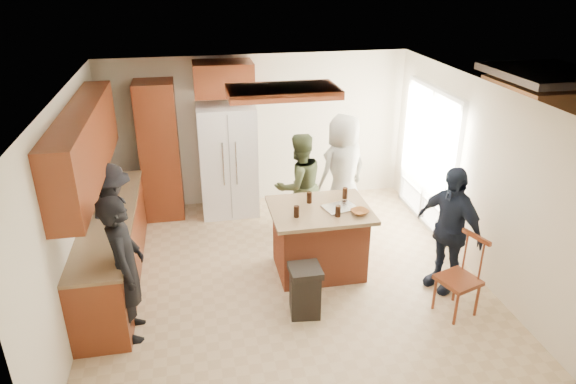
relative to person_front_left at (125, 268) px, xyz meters
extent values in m
plane|color=tan|center=(1.89, 0.77, -0.85)|extent=(5.00, 5.00, 0.00)
plane|color=white|center=(1.89, 0.77, 1.65)|extent=(5.00, 5.00, 0.00)
plane|color=beige|center=(1.89, 3.27, 0.40)|extent=(5.00, 0.00, 5.00)
plane|color=beige|center=(1.89, -1.73, 0.40)|extent=(5.00, 0.00, 5.00)
plane|color=beige|center=(-0.61, 0.77, 0.40)|extent=(0.00, 5.00, 5.00)
plane|color=beige|center=(4.39, 0.77, 0.40)|extent=(0.00, 5.00, 5.00)
cube|color=white|center=(4.37, 1.97, 0.20)|extent=(0.02, 1.60, 2.10)
cube|color=white|center=(4.35, 1.97, 0.20)|extent=(0.08, 1.72, 2.10)
cube|color=maroon|center=(1.89, 0.97, 1.59)|extent=(1.30, 0.70, 0.10)
cube|color=white|center=(1.89, 0.97, 1.53)|extent=(1.10, 0.50, 0.02)
cube|color=olive|center=(5.89, 1.97, -0.90)|extent=(3.00, 3.00, 0.10)
cube|color=#593319|center=(6.59, 2.57, 0.15)|extent=(1.40, 1.60, 2.00)
imported|color=black|center=(0.00, 0.00, 0.00)|extent=(0.50, 0.65, 1.70)
imported|color=#343D23|center=(2.30, 1.88, -0.05)|extent=(0.89, 0.70, 1.61)
imported|color=gray|center=(3.05, 2.16, 0.03)|extent=(1.01, 0.85, 1.76)
imported|color=black|center=(3.82, 0.20, -0.03)|extent=(0.83, 1.08, 1.64)
imported|color=black|center=(-0.28, 1.35, -0.09)|extent=(0.63, 1.05, 1.53)
cube|color=maroon|center=(-0.31, 1.17, -0.41)|extent=(0.60, 3.00, 0.88)
cube|color=#846B4C|center=(-0.31, 1.17, 0.05)|extent=(0.64, 3.00, 0.04)
cube|color=maroon|center=(-0.43, 1.17, 1.02)|extent=(0.35, 3.00, 0.85)
cube|color=maroon|center=(0.29, 2.97, 0.25)|extent=(0.60, 0.60, 2.20)
cube|color=maroon|center=(1.34, 2.97, 1.35)|extent=(0.90, 0.60, 0.50)
cube|color=white|center=(1.34, 2.89, 0.05)|extent=(0.90, 0.72, 1.80)
cube|color=gray|center=(1.34, 2.52, 0.05)|extent=(0.01, 0.01, 1.71)
cylinder|color=silver|center=(1.24, 2.50, 0.14)|extent=(0.02, 0.02, 0.70)
cylinder|color=silver|center=(1.44, 2.50, 0.14)|extent=(0.02, 0.02, 0.70)
cube|color=#9A4327|center=(2.35, 0.85, -0.41)|extent=(1.10, 0.85, 0.88)
cube|color=#7B6147|center=(2.35, 0.85, 0.05)|extent=(1.28, 1.03, 0.05)
cube|color=silver|center=(2.60, 0.80, 0.09)|extent=(0.47, 0.40, 0.02)
imported|color=brown|center=(2.80, 0.60, 0.10)|extent=(0.27, 0.27, 0.05)
cylinder|color=black|center=(2.00, 0.67, 0.15)|extent=(0.07, 0.07, 0.15)
cylinder|color=black|center=(2.25, 1.04, 0.15)|extent=(0.07, 0.07, 0.15)
cylinder|color=black|center=(2.75, 1.08, 0.15)|extent=(0.07, 0.07, 0.15)
cylinder|color=black|center=(2.51, 0.59, 0.15)|extent=(0.07, 0.07, 0.15)
cube|color=black|center=(1.96, -0.03, -0.58)|extent=(0.38, 0.38, 0.55)
cube|color=black|center=(1.96, -0.03, -0.26)|extent=(0.36, 0.36, 0.08)
cube|color=maroon|center=(3.72, -0.35, -0.40)|extent=(0.53, 0.53, 0.05)
cylinder|color=maroon|center=(3.61, -0.57, -0.63)|extent=(0.05, 0.05, 0.44)
cylinder|color=maroon|center=(3.93, -0.46, -0.63)|extent=(0.05, 0.05, 0.44)
cylinder|color=maroon|center=(3.50, -0.24, -0.63)|extent=(0.05, 0.05, 0.44)
cylinder|color=maroon|center=(3.82, -0.14, -0.63)|extent=(0.05, 0.05, 0.44)
cube|color=maroon|center=(3.90, -0.29, 0.12)|extent=(0.17, 0.39, 0.05)
cylinder|color=maroon|center=(3.93, -0.40, -0.13)|extent=(0.03, 0.03, 0.50)
cylinder|color=maroon|center=(3.86, -0.18, -0.13)|extent=(0.03, 0.03, 0.50)
camera|label=1|loc=(0.82, -4.88, 2.99)|focal=32.00mm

